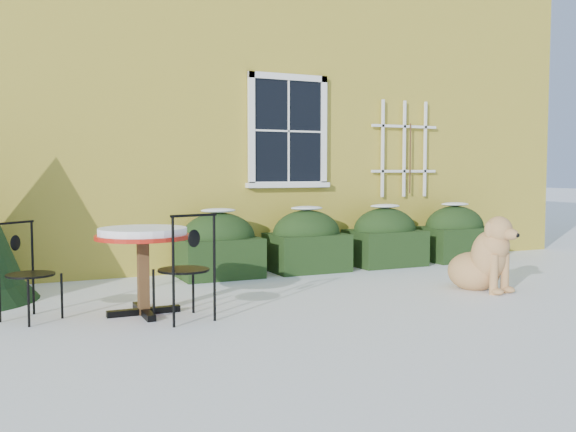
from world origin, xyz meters
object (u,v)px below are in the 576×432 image
patio_chair_far (27,271)px  dog (484,260)px  patio_chair_near (186,267)px  bistro_table (143,242)px

patio_chair_far → dog: 4.97m
patio_chair_near → patio_chair_far: size_ratio=1.09×
patio_chair_near → dog: bearing=168.5°
patio_chair_far → patio_chair_near: bearing=-63.4°
dog → patio_chair_far: bearing=161.0°
bistro_table → patio_chair_far: bearing=167.9°
patio_chair_near → patio_chair_far: bearing=-37.6°
bistro_table → patio_chair_near: size_ratio=0.91×
bistro_table → dog: (3.89, -0.41, -0.34)m
patio_chair_far → dog: patio_chair_far is taller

